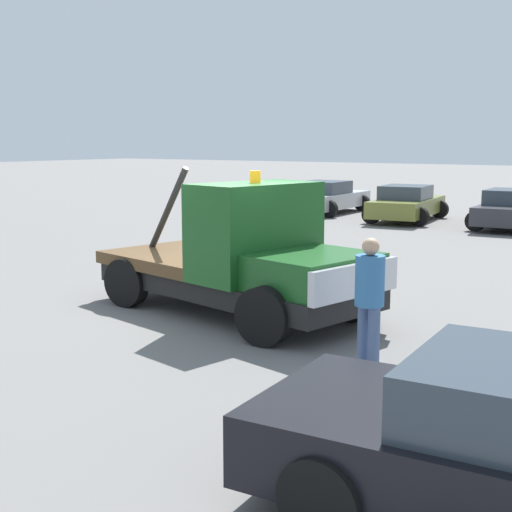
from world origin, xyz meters
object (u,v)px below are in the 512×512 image
(parked_car_olive, at_px, (407,204))
(traffic_cone, at_px, (258,258))
(tow_truck, at_px, (245,261))
(person_near_truck, at_px, (369,294))
(parked_car_silver, at_px, (326,198))
(parked_car_charcoal, at_px, (512,209))

(parked_car_olive, xyz_separation_m, traffic_cone, (1.00, -11.47, -0.39))
(tow_truck, relative_size, person_near_truck, 3.26)
(tow_truck, relative_size, parked_car_silver, 1.19)
(parked_car_silver, height_order, traffic_cone, parked_car_silver)
(person_near_truck, xyz_separation_m, parked_car_silver, (-10.18, 17.69, -0.35))
(parked_car_olive, distance_m, parked_car_charcoal, 3.86)
(parked_car_olive, bearing_deg, tow_truck, -174.50)
(parked_car_silver, distance_m, parked_car_charcoal, 7.80)
(tow_truck, height_order, person_near_truck, tow_truck)
(parked_car_charcoal, bearing_deg, parked_car_silver, 79.82)
(tow_truck, relative_size, parked_car_charcoal, 1.20)
(tow_truck, xyz_separation_m, parked_car_charcoal, (0.50, 15.35, -0.31))
(traffic_cone, bearing_deg, tow_truck, -59.03)
(person_near_truck, height_order, traffic_cone, person_near_truck)
(person_near_truck, bearing_deg, parked_car_olive, 45.06)
(person_near_truck, xyz_separation_m, parked_car_olive, (-6.30, 16.81, -0.35))
(tow_truck, distance_m, traffic_cone, 4.65)
(person_near_truck, height_order, parked_car_silver, person_near_truck)
(tow_truck, bearing_deg, parked_car_olive, 114.09)
(tow_truck, distance_m, parked_car_olive, 15.78)
(parked_car_silver, xyz_separation_m, parked_car_charcoal, (7.74, -0.95, -0.00))
(tow_truck, xyz_separation_m, parked_car_silver, (-7.25, 16.29, -0.31))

